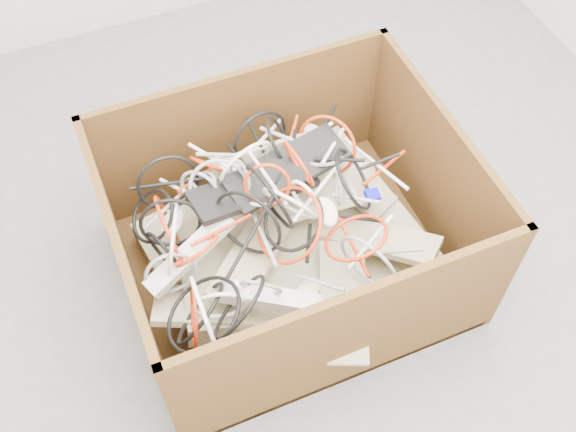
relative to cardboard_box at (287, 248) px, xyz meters
name	(u,v)px	position (x,y,z in m)	size (l,w,h in m)	color
ground	(314,254)	(0.12, 0.03, -0.15)	(3.00, 3.00, 0.00)	#555658
cardboard_box	(287,248)	(0.00, 0.00, 0.00)	(1.07, 0.90, 0.56)	#3D210F
keyboard_pile	(289,222)	(0.01, 0.01, 0.13)	(0.96, 0.88, 0.34)	tan
mice_scatter	(269,203)	(-0.04, 0.04, 0.22)	(0.66, 0.65, 0.18)	beige
power_strip_left	(190,253)	(-0.32, -0.03, 0.21)	(0.32, 0.06, 0.04)	silver
power_strip_right	(271,298)	(-0.15, -0.25, 0.18)	(0.30, 0.06, 0.04)	silver
vga_plug	(372,195)	(0.27, -0.06, 0.22)	(0.04, 0.04, 0.02)	#0C0CBD
cable_tangle	(246,224)	(-0.14, -0.03, 0.26)	(0.94, 0.79, 0.41)	black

